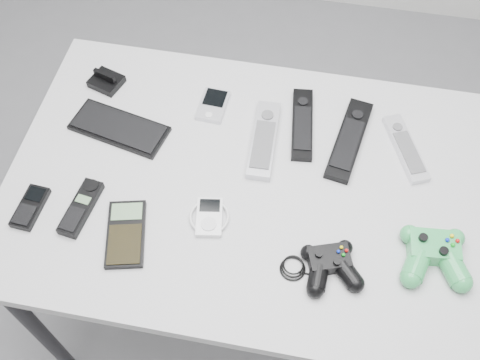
% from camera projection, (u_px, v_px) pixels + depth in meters
% --- Properties ---
extents(floor, '(3.50, 3.50, 0.00)m').
position_uv_depth(floor, '(243.00, 331.00, 1.92)').
color(floor, slate).
rests_on(floor, ground).
extents(desk, '(1.18, 0.76, 0.79)m').
position_uv_depth(desk, '(258.00, 199.00, 1.37)').
color(desk, '#A6A5A8').
rests_on(desk, floor).
extents(pda_keyboard, '(0.26, 0.15, 0.01)m').
position_uv_depth(pda_keyboard, '(119.00, 128.00, 1.39)').
color(pda_keyboard, black).
rests_on(pda_keyboard, desk).
extents(dock_bracket, '(0.09, 0.09, 0.04)m').
position_uv_depth(dock_bracket, '(106.00, 79.00, 1.46)').
color(dock_bracket, black).
rests_on(dock_bracket, desk).
extents(pda, '(0.07, 0.11, 0.02)m').
position_uv_depth(pda, '(213.00, 105.00, 1.43)').
color(pda, silver).
rests_on(pda, desk).
extents(remote_silver_a, '(0.06, 0.23, 0.02)m').
position_uv_depth(remote_silver_a, '(264.00, 139.00, 1.36)').
color(remote_silver_a, silver).
rests_on(remote_silver_a, desk).
extents(remote_black_a, '(0.07, 0.22, 0.02)m').
position_uv_depth(remote_black_a, '(302.00, 124.00, 1.39)').
color(remote_black_a, black).
rests_on(remote_black_a, desk).
extents(remote_black_b, '(0.10, 0.25, 0.02)m').
position_uv_depth(remote_black_b, '(349.00, 139.00, 1.36)').
color(remote_black_b, black).
rests_on(remote_black_b, desk).
extents(remote_silver_b, '(0.12, 0.20, 0.02)m').
position_uv_depth(remote_silver_b, '(406.00, 148.00, 1.35)').
color(remote_silver_b, silver).
rests_on(remote_silver_b, desk).
extents(mobile_phone, '(0.06, 0.11, 0.02)m').
position_uv_depth(mobile_phone, '(30.00, 207.00, 1.26)').
color(mobile_phone, black).
rests_on(mobile_phone, desk).
extents(cordless_handset, '(0.06, 0.15, 0.02)m').
position_uv_depth(cordless_handset, '(81.00, 208.00, 1.26)').
color(cordless_handset, black).
rests_on(cordless_handset, desk).
extents(calculator, '(0.12, 0.18, 0.02)m').
position_uv_depth(calculator, '(126.00, 234.00, 1.23)').
color(calculator, black).
rests_on(calculator, desk).
extents(mp3_player, '(0.10, 0.11, 0.02)m').
position_uv_depth(mp3_player, '(209.00, 217.00, 1.25)').
color(mp3_player, silver).
rests_on(mp3_player, desk).
extents(controller_black, '(0.24, 0.19, 0.04)m').
position_uv_depth(controller_black, '(331.00, 264.00, 1.17)').
color(controller_black, black).
rests_on(controller_black, desk).
extents(controller_green, '(0.16, 0.17, 0.05)m').
position_uv_depth(controller_green, '(434.00, 253.00, 1.18)').
color(controller_green, green).
rests_on(controller_green, desk).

